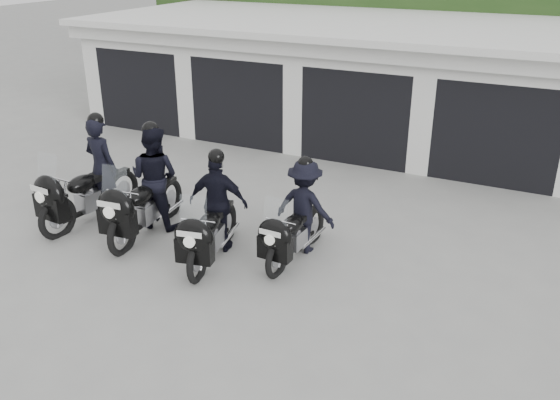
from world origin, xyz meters
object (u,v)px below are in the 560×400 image
at_px(police_bike_b, 149,186).
at_px(police_bike_c, 215,211).
at_px(police_bike_d, 300,214).
at_px(police_bike_a, 89,179).

relative_size(police_bike_b, police_bike_c, 1.11).
bearing_deg(police_bike_d, police_bike_b, -170.24).
height_order(police_bike_b, police_bike_d, police_bike_b).
bearing_deg(police_bike_d, police_bike_a, -170.35).
height_order(police_bike_a, police_bike_b, police_bike_a).
bearing_deg(police_bike_c, police_bike_b, 158.11).
distance_m(police_bike_a, police_bike_c, 2.80).
relative_size(police_bike_b, police_bike_d, 1.18).
bearing_deg(police_bike_a, police_bike_d, 12.52).
relative_size(police_bike_a, police_bike_d, 1.19).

